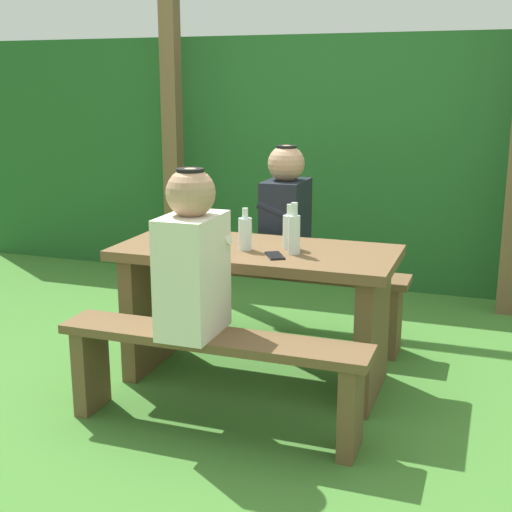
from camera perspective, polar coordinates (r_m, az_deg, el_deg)
ground_plane at (r=3.71m, az=0.00°, el=-10.00°), size 12.00×12.00×0.00m
hedge_backdrop at (r=5.67m, az=7.95°, el=7.98°), size 6.40×0.97×1.85m
pergola_post_left at (r=5.34m, az=-6.85°, el=9.45°), size 0.12×0.12×2.18m
picnic_table at (r=3.54m, az=0.00°, el=-2.84°), size 1.40×0.64×0.70m
bench_near at (r=3.08m, az=-3.62°, el=-8.66°), size 1.40×0.24×0.45m
bench_far at (r=4.11m, az=2.69°, el=-2.78°), size 1.40×0.24×0.45m
person_white_shirt at (r=2.97m, az=-5.22°, el=-0.22°), size 0.25×0.35×0.72m
person_black_coat at (r=4.00m, az=2.44°, el=3.54°), size 0.25×0.35×0.72m
drinking_glass at (r=3.48m, az=-4.00°, el=1.30°), size 0.08×0.08×0.08m
bottle_left at (r=3.34m, az=3.14°, el=1.93°), size 0.06×0.06×0.25m
bottle_right at (r=3.42m, az=-0.89°, el=1.91°), size 0.07×0.07×0.21m
bottle_center at (r=3.46m, az=2.76°, el=2.10°), size 0.07×0.07×0.22m
cell_phone at (r=3.30m, az=1.54°, el=0.03°), size 0.13×0.16×0.01m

